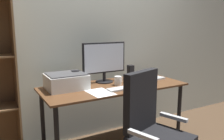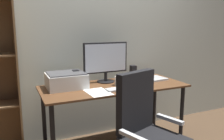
{
  "view_description": "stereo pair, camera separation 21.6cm",
  "coord_description": "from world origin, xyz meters",
  "views": [
    {
      "loc": [
        -1.24,
        -2.16,
        1.39
      ],
      "look_at": [
        -0.03,
        -0.01,
        0.92
      ],
      "focal_mm": 37.74,
      "sensor_mm": 36.0,
      "label": 1
    },
    {
      "loc": [
        -1.04,
        -2.26,
        1.39
      ],
      "look_at": [
        -0.03,
        -0.01,
        0.92
      ],
      "focal_mm": 37.74,
      "sensor_mm": 36.0,
      "label": 2
    }
  ],
  "objects": [
    {
      "name": "desk",
      "position": [
        0.0,
        0.0,
        0.65
      ],
      "size": [
        1.57,
        0.66,
        0.74
      ],
      "color": "#56351E",
      "rests_on": "ground"
    },
    {
      "name": "laptop",
      "position": [
        0.53,
        0.06,
        0.75
      ],
      "size": [
        0.34,
        0.26,
        0.02
      ],
      "primitive_type": "cube",
      "rotation": [
        0.0,
        0.0,
        0.1
      ],
      "color": "#B7BABC",
      "rests_on": "desk"
    },
    {
      "name": "speaker_left",
      "position": [
        -0.38,
        0.18,
        0.82
      ],
      "size": [
        0.06,
        0.07,
        0.17
      ],
      "primitive_type": "cube",
      "color": "black",
      "rests_on": "desk"
    },
    {
      "name": "paper_sheet",
      "position": [
        -0.26,
        -0.18,
        0.74
      ],
      "size": [
        0.23,
        0.31,
        0.0
      ],
      "primitive_type": "cube",
      "rotation": [
        0.0,
        0.0,
        0.05
      ],
      "color": "white",
      "rests_on": "desk"
    },
    {
      "name": "printer",
      "position": [
        -0.5,
        0.13,
        0.82
      ],
      "size": [
        0.4,
        0.34,
        0.16
      ],
      "color": "silver",
      "rests_on": "desk"
    },
    {
      "name": "speaker_right",
      "position": [
        0.34,
        0.18,
        0.82
      ],
      "size": [
        0.06,
        0.07,
        0.17
      ],
      "primitive_type": "cube",
      "color": "black",
      "rests_on": "desk"
    },
    {
      "name": "monitor",
      "position": [
        -0.02,
        0.19,
        1.0
      ],
      "size": [
        0.52,
        0.2,
        0.46
      ],
      "color": "black",
      "rests_on": "desk"
    },
    {
      "name": "keyboard",
      "position": [
        -0.02,
        -0.18,
        0.75
      ],
      "size": [
        0.29,
        0.12,
        0.02
      ],
      "primitive_type": "cube",
      "rotation": [
        0.0,
        0.0,
        0.04
      ],
      "color": "#B7BABC",
      "rests_on": "desk"
    },
    {
      "name": "back_wall",
      "position": [
        0.0,
        0.5,
        1.3
      ],
      "size": [
        6.4,
        0.1,
        2.6
      ],
      "primitive_type": "cube",
      "color": "beige",
      "rests_on": "ground"
    },
    {
      "name": "coffee_mug",
      "position": [
        0.05,
        -0.0,
        0.79
      ],
      "size": [
        0.09,
        0.08,
        0.1
      ],
      "color": "white",
      "rests_on": "desk"
    },
    {
      "name": "mouse",
      "position": [
        0.18,
        -0.16,
        0.76
      ],
      "size": [
        0.07,
        0.1,
        0.03
      ],
      "primitive_type": "cube",
      "rotation": [
        0.0,
        0.0,
        -0.15
      ],
      "color": "black",
      "rests_on": "desk"
    },
    {
      "name": "office_chair",
      "position": [
        -0.03,
        -0.73,
        0.46
      ],
      "size": [
        0.58,
        0.58,
        1.01
      ],
      "rotation": [
        0.0,
        0.0,
        0.33
      ],
      "color": "#B7BABC",
      "rests_on": "ground"
    }
  ]
}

